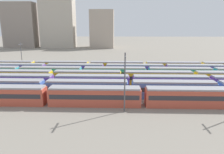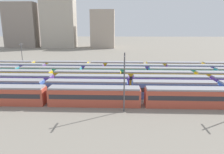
{
  "view_description": "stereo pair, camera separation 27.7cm",
  "coord_description": "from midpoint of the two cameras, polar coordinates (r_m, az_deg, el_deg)",
  "views": [
    {
      "loc": [
        26.32,
        -39.1,
        15.06
      ],
      "look_at": [
        24.49,
        15.6,
        2.04
      ],
      "focal_mm": 33.63,
      "sensor_mm": 36.0,
      "label": 1
    },
    {
      "loc": [
        26.6,
        -39.09,
        15.06
      ],
      "look_at": [
        24.49,
        15.6,
        2.04
      ],
      "focal_mm": 33.63,
      "sensor_mm": 36.0,
      "label": 2
    }
  ],
  "objects": [
    {
      "name": "train_track_5",
      "position": [
        66.59,
        6.34,
        1.9
      ],
      "size": [
        93.6,
        3.06,
        3.75
      ],
      "color": "#6B429E",
      "rests_on": "ground_plane"
    },
    {
      "name": "train_track_4",
      "position": [
        61.86,
        9.7,
        0.91
      ],
      "size": [
        112.5,
        3.06,
        3.75
      ],
      "color": "teal",
      "rests_on": "ground_plane"
    },
    {
      "name": "train_track_6",
      "position": [
        71.52,
        1.52,
        2.78
      ],
      "size": [
        93.6,
        3.06,
        3.75
      ],
      "color": "yellow",
      "rests_on": "ground_plane"
    },
    {
      "name": "distant_building_2",
      "position": [
        160.84,
        -2.4,
        12.87
      ],
      "size": [
        17.11,
        18.5,
        27.28
      ],
      "primitive_type": "cube",
      "color": "#A89989",
      "rests_on": "ground_plane"
    },
    {
      "name": "train_track_1",
      "position": [
        47.69,
        16.44,
        -3.2
      ],
      "size": [
        93.6,
        3.06,
        3.75
      ],
      "color": "#4C70BC",
      "rests_on": "ground_plane"
    },
    {
      "name": "distant_building_1",
      "position": [
        166.93,
        -14.3,
        15.48
      ],
      "size": [
        24.72,
        13.0,
        44.64
      ],
      "primitive_type": "cube",
      "color": "#B2A899",
      "rests_on": "ground_plane"
    },
    {
      "name": "distant_building_0",
      "position": [
        176.86,
        -23.37,
        12.79
      ],
      "size": [
        23.64,
        12.26,
        33.01
      ],
      "primitive_type": "cube",
      "color": "gray",
      "rests_on": "ground_plane"
    },
    {
      "name": "catenary_pole_1",
      "position": [
        81.63,
        -23.2,
        5.54
      ],
      "size": [
        0.24,
        3.2,
        9.8
      ],
      "color": "#4C4C51",
      "rests_on": "ground_plane"
    },
    {
      "name": "train_track_2",
      "position": [
        51.29,
        5.32,
        -1.54
      ],
      "size": [
        74.7,
        3.06,
        3.75
      ],
      "color": "#6B429E",
      "rests_on": "ground_plane"
    },
    {
      "name": "train_track_3",
      "position": [
        59.64,
        21.54,
        -0.31
      ],
      "size": [
        112.5,
        3.06,
        3.75
      ],
      "color": "yellow",
      "rests_on": "ground_plane"
    },
    {
      "name": "catenary_pole_2",
      "position": [
        37.28,
        3.57,
        -0.77
      ],
      "size": [
        0.24,
        3.2,
        10.81
      ],
      "color": "#4C4C51",
      "rests_on": "ground_plane"
    },
    {
      "name": "ground_plane",
      "position": [
        62.6,
        -22.89,
        -1.62
      ],
      "size": [
        600.0,
        600.0,
        0.0
      ],
      "primitive_type": "plane",
      "color": "gray"
    }
  ]
}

